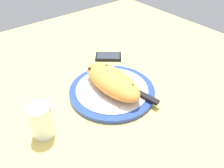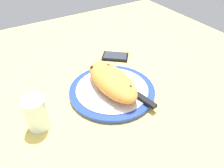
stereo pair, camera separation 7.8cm
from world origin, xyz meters
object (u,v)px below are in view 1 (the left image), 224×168
Objects in this scene: smartphone at (108,56)px; fork at (103,99)px; plate at (112,91)px; water_glass at (42,122)px; knife at (139,93)px; calzone at (111,81)px.

fork is at bearing -41.26° from smartphone.
plate is 2.90× the size of water_glass.
water_glass is at bearing -100.89° from knife.
water_glass reaches higher than plate.
knife is (8.46, 5.36, -2.90)cm from calzone.
water_glass is at bearing -61.86° from smartphone.
calzone is 1.51× the size of fork.
fork reaches higher than smartphone.
smartphone is at bearing 138.74° from fork.
plate is 1.35× the size of knife.
smartphone is at bearing 118.14° from water_glass.
calzone reaches higher than fork.
smartphone is 1.24× the size of water_glass.
knife is 29.02cm from smartphone.
plate is 1.81× the size of fork.
knife is at bearing 62.29° from fork.
fork is 29.31cm from smartphone.
knife reaches higher than smartphone.
fork is at bearing -117.71° from knife.
knife is (5.70, 10.85, 0.28)cm from fork.
smartphone is at bearing 144.33° from calzone.
fork is 21.17cm from water_glass.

